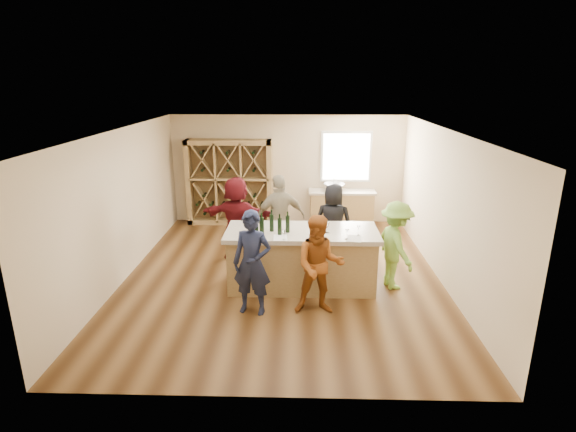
{
  "coord_description": "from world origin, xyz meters",
  "views": [
    {
      "loc": [
        0.33,
        -8.02,
        3.68
      ],
      "look_at": [
        0.1,
        0.2,
        1.15
      ],
      "focal_mm": 28.0,
      "sensor_mm": 36.0,
      "label": 1
    }
  ],
  "objects_px": {
    "wine_bottle_b": "(262,227)",
    "wine_bottle_c": "(272,223)",
    "person_near_left": "(252,263)",
    "person_near_right": "(320,265)",
    "wine_bottle_a": "(257,226)",
    "wine_bottle_d": "(280,227)",
    "person_server": "(396,245)",
    "person_far_mid": "(280,218)",
    "person_far_right": "(333,223)",
    "wine_rack": "(230,182)",
    "tasting_counter_base": "(302,260)",
    "sink": "(334,187)",
    "wine_bottle_e": "(288,224)",
    "person_far_left": "(237,218)"
  },
  "relations": [
    {
      "from": "wine_bottle_e",
      "to": "person_far_left",
      "type": "bearing_deg",
      "value": 127.52
    },
    {
      "from": "sink",
      "to": "wine_bottle_c",
      "type": "distance_m",
      "value": 3.94
    },
    {
      "from": "wine_bottle_b",
      "to": "person_server",
      "type": "bearing_deg",
      "value": 7.28
    },
    {
      "from": "wine_bottle_a",
      "to": "person_far_right",
      "type": "bearing_deg",
      "value": 45.64
    },
    {
      "from": "person_far_right",
      "to": "person_server",
      "type": "bearing_deg",
      "value": 142.57
    },
    {
      "from": "person_far_mid",
      "to": "wine_bottle_a",
      "type": "bearing_deg",
      "value": 57.45
    },
    {
      "from": "wine_bottle_e",
      "to": "person_server",
      "type": "distance_m",
      "value": 1.99
    },
    {
      "from": "person_far_mid",
      "to": "wine_bottle_c",
      "type": "bearing_deg",
      "value": 67.06
    },
    {
      "from": "person_far_left",
      "to": "wine_rack",
      "type": "bearing_deg",
      "value": -66.43
    },
    {
      "from": "person_near_right",
      "to": "person_far_right",
      "type": "relative_size",
      "value": 1.01
    },
    {
      "from": "person_near_left",
      "to": "person_near_right",
      "type": "xyz_separation_m",
      "value": [
        1.08,
        0.02,
        -0.04
      ]
    },
    {
      "from": "person_near_right",
      "to": "person_near_left",
      "type": "bearing_deg",
      "value": 179.89
    },
    {
      "from": "wine_rack",
      "to": "tasting_counter_base",
      "type": "bearing_deg",
      "value": -63.23
    },
    {
      "from": "wine_rack",
      "to": "tasting_counter_base",
      "type": "relative_size",
      "value": 0.85
    },
    {
      "from": "person_near_right",
      "to": "person_far_mid",
      "type": "distance_m",
      "value": 2.32
    },
    {
      "from": "wine_bottle_c",
      "to": "sink",
      "type": "bearing_deg",
      "value": 69.65
    },
    {
      "from": "wine_bottle_b",
      "to": "person_server",
      "type": "xyz_separation_m",
      "value": [
        2.38,
        0.3,
        -0.44
      ]
    },
    {
      "from": "person_far_mid",
      "to": "wine_bottle_d",
      "type": "bearing_deg",
      "value": 73.36
    },
    {
      "from": "wine_bottle_a",
      "to": "wine_bottle_d",
      "type": "relative_size",
      "value": 0.92
    },
    {
      "from": "wine_bottle_b",
      "to": "wine_bottle_c",
      "type": "relative_size",
      "value": 1.05
    },
    {
      "from": "wine_bottle_d",
      "to": "person_far_right",
      "type": "height_order",
      "value": "person_far_right"
    },
    {
      "from": "tasting_counter_base",
      "to": "person_far_left",
      "type": "height_order",
      "value": "person_far_left"
    },
    {
      "from": "wine_rack",
      "to": "person_server",
      "type": "bearing_deg",
      "value": -46.15
    },
    {
      "from": "sink",
      "to": "person_far_left",
      "type": "bearing_deg",
      "value": -133.47
    },
    {
      "from": "wine_bottle_b",
      "to": "person_near_right",
      "type": "distance_m",
      "value": 1.26
    },
    {
      "from": "wine_bottle_c",
      "to": "wine_bottle_d",
      "type": "relative_size",
      "value": 1.05
    },
    {
      "from": "person_near_right",
      "to": "person_server",
      "type": "bearing_deg",
      "value": 33.58
    },
    {
      "from": "sink",
      "to": "wine_bottle_a",
      "type": "bearing_deg",
      "value": -112.97
    },
    {
      "from": "person_near_left",
      "to": "person_near_right",
      "type": "distance_m",
      "value": 1.08
    },
    {
      "from": "tasting_counter_base",
      "to": "person_near_left",
      "type": "relative_size",
      "value": 1.51
    },
    {
      "from": "tasting_counter_base",
      "to": "sink",
      "type": "bearing_deg",
      "value": 77.12
    },
    {
      "from": "wine_bottle_c",
      "to": "wine_bottle_d",
      "type": "height_order",
      "value": "wine_bottle_c"
    },
    {
      "from": "wine_bottle_c",
      "to": "person_near_left",
      "type": "height_order",
      "value": "person_near_left"
    },
    {
      "from": "person_near_left",
      "to": "person_far_right",
      "type": "xyz_separation_m",
      "value": [
        1.44,
        2.27,
        -0.04
      ]
    },
    {
      "from": "wine_rack",
      "to": "sink",
      "type": "xyz_separation_m",
      "value": [
        2.7,
        -0.07,
        -0.09
      ]
    },
    {
      "from": "sink",
      "to": "wine_bottle_e",
      "type": "bearing_deg",
      "value": -106.18
    },
    {
      "from": "wine_rack",
      "to": "wine_bottle_a",
      "type": "xyz_separation_m",
      "value": [
        1.08,
        -3.9,
        0.12
      ]
    },
    {
      "from": "person_near_left",
      "to": "person_far_left",
      "type": "height_order",
      "value": "person_far_left"
    },
    {
      "from": "wine_rack",
      "to": "sink",
      "type": "distance_m",
      "value": 2.7
    },
    {
      "from": "wine_rack",
      "to": "wine_bottle_b",
      "type": "xyz_separation_m",
      "value": [
        1.18,
        -4.0,
        0.14
      ]
    },
    {
      "from": "person_near_right",
      "to": "person_far_left",
      "type": "relative_size",
      "value": 0.93
    },
    {
      "from": "wine_bottle_b",
      "to": "person_far_right",
      "type": "distance_m",
      "value": 2.11
    },
    {
      "from": "wine_bottle_e",
      "to": "person_far_left",
      "type": "xyz_separation_m",
      "value": [
        -1.1,
        1.43,
        -0.35
      ]
    },
    {
      "from": "person_server",
      "to": "person_near_left",
      "type": "bearing_deg",
      "value": 95.61
    },
    {
      "from": "wine_bottle_b",
      "to": "person_far_mid",
      "type": "height_order",
      "value": "person_far_mid"
    },
    {
      "from": "wine_bottle_d",
      "to": "tasting_counter_base",
      "type": "bearing_deg",
      "value": 31.81
    },
    {
      "from": "wine_bottle_d",
      "to": "person_server",
      "type": "bearing_deg",
      "value": 6.86
    },
    {
      "from": "person_far_right",
      "to": "person_far_left",
      "type": "bearing_deg",
      "value": 11.84
    },
    {
      "from": "wine_rack",
      "to": "person_server",
      "type": "relative_size",
      "value": 1.36
    },
    {
      "from": "person_far_right",
      "to": "wine_bottle_c",
      "type": "bearing_deg",
      "value": 61.71
    }
  ]
}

